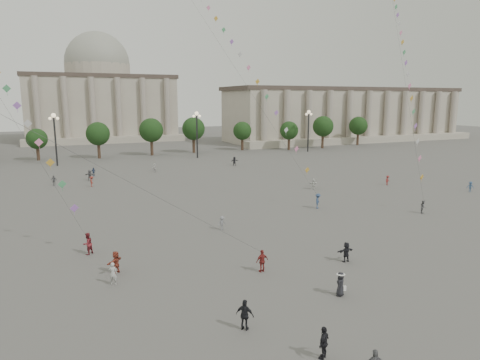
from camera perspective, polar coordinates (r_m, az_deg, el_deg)
name	(u,v)px	position (r m, az deg, el deg)	size (l,w,h in m)	color
ground	(301,291)	(31.58, 8.16, -14.45)	(360.00, 360.00, 0.00)	#565451
hall_east	(346,114)	(148.72, 13.99, 8.49)	(84.00, 26.22, 17.20)	#A89E8C
hall_central	(100,97)	(154.17, -18.19, 10.50)	(48.30, 34.30, 35.50)	#A89E8C
tree_row	(125,134)	(103.63, -15.09, 5.93)	(137.12, 5.12, 8.00)	#36251B
lamp_post_mid_west	(55,130)	(94.38, -23.49, 6.17)	(2.00, 0.90, 10.65)	#262628
lamp_post_mid_east	(197,126)	(99.12, -5.77, 7.17)	(2.00, 0.90, 10.65)	#262628
lamp_post_far_east	(309,123)	(111.99, 9.12, 7.49)	(2.00, 0.90, 10.65)	#262628
person_crowd_0	(93,172)	(79.92, -18.95, 1.04)	(0.89, 0.37, 1.51)	navy
person_crowd_3	(346,252)	(37.18, 13.97, -9.30)	(1.57, 0.50, 1.69)	black
person_crowd_4	(155,167)	(81.56, -11.32, 1.65)	(1.53, 0.49, 1.65)	silver
person_crowd_6	(222,223)	(44.60, -2.41, -5.75)	(0.96, 0.55, 1.48)	slate
person_crowd_7	(313,184)	(65.46, 9.77, -0.51)	(1.49, 0.47, 1.61)	silver
person_crowd_8	(388,180)	(71.56, 19.08, -0.03)	(0.98, 0.57, 1.52)	maroon
person_crowd_9	(234,161)	(87.68, -0.75, 2.53)	(1.66, 0.53, 1.79)	black
person_crowd_12	(90,175)	(75.78, -19.40, 0.61)	(1.63, 0.52, 1.76)	#58575C
person_crowd_13	(113,273)	(33.24, -16.59, -11.86)	(0.63, 0.41, 1.72)	#B2B3AF
person_crowd_14	(470,187)	(71.14, 28.36, -0.79)	(1.00, 0.57, 1.55)	#36537B
person_crowd_16	(54,181)	(73.23, -23.58, -0.06)	(0.95, 0.40, 1.63)	slate
person_crowd_17	(92,181)	(70.25, -19.16, -0.18)	(1.06, 0.61, 1.64)	maroon
tourist_0	(262,261)	(34.15, 2.98, -10.72)	(1.05, 0.44, 1.79)	maroon
tourist_1	(245,315)	(26.24, 0.66, -17.55)	(1.10, 0.46, 1.88)	black
tourist_2	(116,262)	(35.20, -16.23, -10.49)	(1.66, 0.53, 1.79)	brown
tourist_4	(324,343)	(24.21, 11.12, -20.50)	(1.05, 0.44, 1.80)	black
kite_flyer_0	(88,244)	(39.99, -19.65, -7.99)	(0.94, 0.74, 1.94)	maroon
kite_flyer_1	(318,201)	(54.02, 10.36, -2.77)	(1.22, 0.70, 1.88)	navy
kite_flyer_2	(423,207)	(55.44, 23.23, -3.30)	(0.75, 0.59, 1.55)	#5D5D61
hat_person	(340,283)	(31.06, 13.25, -13.28)	(0.98, 0.95, 1.69)	black
kite_train_east	(400,33)	(72.23, 20.53, 17.92)	(17.88, 29.01, 52.38)	#3F3F3F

